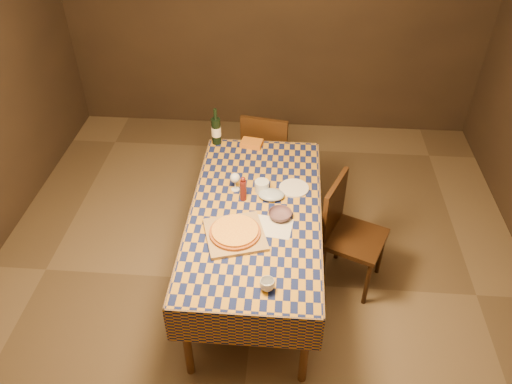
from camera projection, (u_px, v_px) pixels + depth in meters
room at (255, 142)px, 3.21m from camera, size 5.00×5.10×2.70m
dining_table at (255, 218)px, 3.62m from camera, size 0.94×1.84×0.77m
cutting_board at (235, 235)px, 3.36m from camera, size 0.48×0.48×0.02m
pizza at (235, 231)px, 3.34m from camera, size 0.42×0.42×0.03m
pepper_mill at (243, 189)px, 3.61m from camera, size 0.06×0.06×0.20m
bowl at (280, 215)px, 3.50m from camera, size 0.21×0.21×0.05m
wine_glass at (235, 178)px, 3.70m from camera, size 0.08×0.08×0.15m
wine_bottle at (216, 130)px, 4.19m from camera, size 0.09×0.09×0.33m
deli_tub at (262, 186)px, 3.72m from camera, size 0.12×0.12×0.09m
takeout_container at (252, 143)px, 4.22m from camera, size 0.20×0.15×0.04m
white_plate at (294, 188)px, 3.77m from camera, size 0.28×0.28×0.01m
tumbler at (267, 285)px, 2.99m from camera, size 0.12×0.12×0.07m
flour_patch at (272, 227)px, 3.44m from camera, size 0.30×0.25×0.00m
flour_bag at (271, 195)px, 3.67m from camera, size 0.23×0.21×0.06m
chair_far at (267, 151)px, 4.61m from camera, size 0.49×0.49×0.93m
chair_right at (346, 229)px, 3.79m from camera, size 0.56×0.55×0.93m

